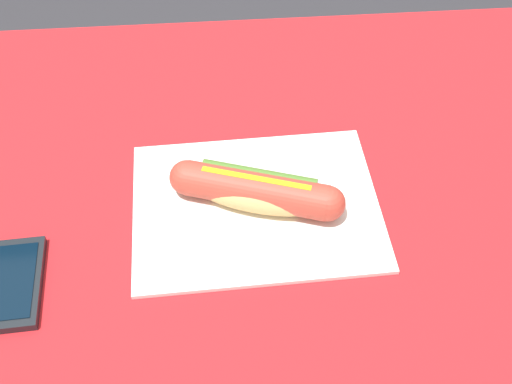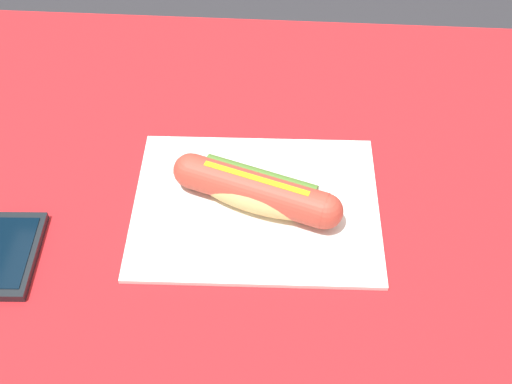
{
  "view_description": "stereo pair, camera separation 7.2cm",
  "coord_description": "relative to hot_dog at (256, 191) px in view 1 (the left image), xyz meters",
  "views": [
    {
      "loc": [
        -0.11,
        -0.46,
        1.38
      ],
      "look_at": [
        -0.07,
        0.05,
        0.79
      ],
      "focal_mm": 44.47,
      "sensor_mm": 36.0,
      "label": 1
    },
    {
      "loc": [
        -0.04,
        -0.46,
        1.38
      ],
      "look_at": [
        -0.07,
        0.05,
        0.79
      ],
      "focal_mm": 44.47,
      "sensor_mm": 36.0,
      "label": 2
    }
  ],
  "objects": [
    {
      "name": "dining_table",
      "position": [
        0.07,
        -0.06,
        -0.16
      ],
      "size": [
        1.18,
        0.93,
        0.76
      ],
      "color": "brown",
      "rests_on": "ground"
    },
    {
      "name": "hot_dog",
      "position": [
        0.0,
        0.0,
        0.0
      ],
      "size": [
        0.21,
        0.1,
        0.05
      ],
      "color": "#DBB26B",
      "rests_on": "paper_wrapper"
    },
    {
      "name": "paper_wrapper",
      "position": [
        -0.0,
        -0.0,
        -0.03
      ],
      "size": [
        0.32,
        0.25,
        0.01
      ],
      "primitive_type": "cube",
      "rotation": [
        0.0,
        0.0,
        0.03
      ],
      "color": "white",
      "rests_on": "dining_table"
    },
    {
      "name": "cell_phone",
      "position": [
        -0.29,
        -0.1,
        -0.03
      ],
      "size": [
        0.07,
        0.12,
        0.01
      ],
      "color": "black",
      "rests_on": "dining_table"
    }
  ]
}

